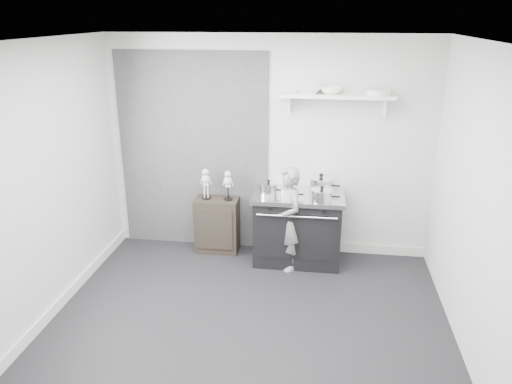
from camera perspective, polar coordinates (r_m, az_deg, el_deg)
ground at (r=5.10m, az=-1.10°, el=-15.04°), size 4.00×4.00×0.00m
room_shell at (r=4.53m, az=-2.06°, el=3.44°), size 4.02×3.62×2.71m
wall_shelf at (r=5.88m, az=9.25°, el=10.70°), size 1.30×0.26×0.24m
stove at (r=6.14m, az=4.78°, el=-4.04°), size 1.09×0.68×0.87m
side_cabinet at (r=6.42m, az=-4.45°, el=-3.76°), size 0.54×0.32×0.71m
child at (r=5.88m, az=3.69°, el=-3.11°), size 0.49×0.55×1.26m
pot_front_left at (r=5.89m, az=1.45°, el=0.36°), size 0.31×0.22×0.20m
pot_back_right at (r=6.05m, az=7.42°, el=0.86°), size 0.38×0.29×0.23m
pot_front_right at (r=5.75m, az=7.52°, el=-0.37°), size 0.33×0.25×0.19m
pot_front_center at (r=5.81m, az=3.71°, el=-0.13°), size 0.27×0.18×0.15m
skeleton_full at (r=6.24m, az=-5.76°, el=1.20°), size 0.13×0.08×0.45m
skeleton_torso at (r=6.19m, az=-3.23°, el=1.00°), size 0.12×0.08×0.43m
bowl_large at (r=5.87m, az=6.07°, el=11.48°), size 0.29×0.29×0.07m
bowl_small at (r=5.86m, az=8.57°, el=11.40°), size 0.25×0.25×0.08m
plate_stack at (r=5.89m, az=13.82°, el=11.01°), size 0.28×0.28×0.06m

